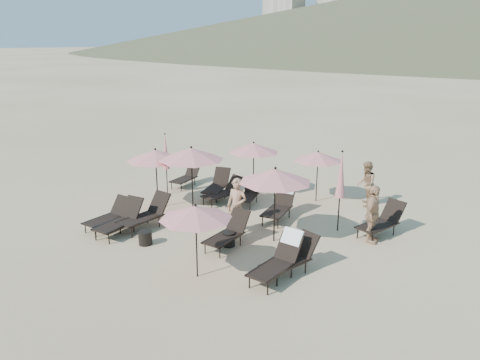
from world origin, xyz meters
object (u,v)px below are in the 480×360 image
Objects in this scene: lounger_10 at (280,203)px; umbrella_closed_0 at (341,175)px; beachgoer_a at (237,206)px; umbrella_closed_1 at (166,152)px; side_table_0 at (145,238)px; lounger_8 at (224,191)px; umbrella_open_4 at (318,156)px; lounger_5 at (292,257)px; beachgoer_b at (366,184)px; umbrella_open_0 at (155,155)px; lounger_7 at (217,184)px; lounger_1 at (121,219)px; lounger_9 at (249,193)px; lounger_3 at (228,232)px; umbrella_open_1 at (191,154)px; umbrella_open_5 at (196,213)px; lounger_4 at (279,258)px; side_table_1 at (229,239)px; umbrella_open_3 at (254,148)px; umbrella_open_2 at (275,176)px; lounger_0 at (109,215)px; lounger_11 at (382,221)px; lounger_6 at (186,176)px; lounger_2 at (146,214)px; beachgoer_c at (373,214)px.

lounger_10 is 2.50m from umbrella_closed_0.
umbrella_closed_0 is 1.48× the size of beachgoer_a.
umbrella_closed_1 is 5.93× the size of side_table_0.
umbrella_open_4 is at bearing 52.19° from lounger_8.
beachgoer_b reaches higher than lounger_5.
umbrella_closed_1 is (-0.76, 1.39, -0.26)m from umbrella_open_0.
beachgoer_b is at bearing 6.09° from lounger_7.
lounger_9 is at bearing 63.48° from lounger_1.
lounger_3 is at bearing -39.79° from beachgoer_b.
umbrella_open_4 is 4.75× the size of side_table_0.
umbrella_open_1 is at bearing -163.49° from lounger_10.
umbrella_open_5 is 1.11× the size of beachgoer_a.
lounger_9 is 3.78m from umbrella_open_0.
lounger_4 reaches higher than side_table_1.
umbrella_open_3 is 3.47m from umbrella_closed_1.
umbrella_open_2 is 0.89× the size of umbrella_closed_0.
side_table_1 is (-0.98, -1.05, -1.89)m from umbrella_open_2.
lounger_0 is 8.87m from lounger_11.
lounger_6 is 3.50m from lounger_9.
umbrella_open_3 reaches higher than umbrella_open_4.
lounger_2 is 8.08m from beachgoer_b.
umbrella_open_4 is at bearing 62.10° from lounger_2.
umbrella_closed_0 reaches higher than umbrella_open_1.
lounger_7 is at bearing 130.54° from lounger_3.
umbrella_closed_0 reaches higher than lounger_7.
lounger_5 is at bearing -89.21° from umbrella_closed_0.
lounger_7 is at bearing 95.19° from lounger_2.
lounger_3 is 0.90× the size of lounger_11.
lounger_1 is 0.74× the size of umbrella_open_1.
umbrella_open_3 is 2.55m from umbrella_open_4.
umbrella_open_3 is 1.08× the size of umbrella_open_4.
side_table_1 is (-0.01, 0.04, -0.24)m from lounger_3.
umbrella_open_3 reaches higher than lounger_2.
beachgoer_a is 1.00× the size of beachgoer_c.
lounger_8 is 3.99m from side_table_1.
lounger_4 is at bearing -91.74° from umbrella_closed_0.
lounger_3 is 2.40m from lounger_5.
lounger_4 is 6.50m from umbrella_open_4.
lounger_7 is at bearing 159.35° from lounger_5.
umbrella_open_0 reaches higher than lounger_6.
umbrella_open_1 is at bearing 98.34° from beachgoer_c.
umbrella_open_4 is (4.66, 6.20, 1.34)m from lounger_0.
umbrella_open_4 is at bearing 109.98° from lounger_4.
umbrella_open_0 reaches higher than side_table_0.
lounger_4 is 1.03× the size of lounger_5.
lounger_4 is 3.76m from beachgoer_c.
lounger_1 is 1.33m from side_table_0.
lounger_9 is at bearing 72.98° from lounger_2.
umbrella_open_1 reaches higher than lounger_0.
side_table_0 is at bearing -7.71° from lounger_0.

